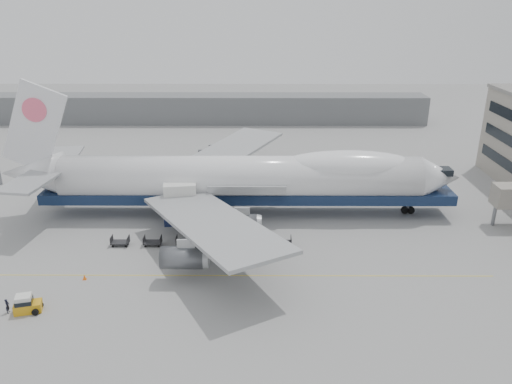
{
  "coord_description": "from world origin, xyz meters",
  "views": [
    {
      "loc": [
        2.54,
        -56.55,
        30.43
      ],
      "look_at": [
        2.27,
        6.0,
        5.78
      ],
      "focal_mm": 35.0,
      "sensor_mm": 36.0,
      "label": 1
    }
  ],
  "objects_px": {
    "catering_truck": "(181,201)",
    "ground_worker": "(7,306)",
    "baggage_tug": "(26,304)",
    "airliner": "(245,178)"
  },
  "relations": [
    {
      "from": "airliner",
      "to": "baggage_tug",
      "type": "relative_size",
      "value": 22.84
    },
    {
      "from": "catering_truck",
      "to": "baggage_tug",
      "type": "distance_m",
      "value": 25.39
    },
    {
      "from": "airliner",
      "to": "ground_worker",
      "type": "xyz_separation_m",
      "value": [
        -23.82,
        -25.38,
        -4.83
      ]
    },
    {
      "from": "baggage_tug",
      "to": "airliner",
      "type": "bearing_deg",
      "value": 34.46
    },
    {
      "from": "catering_truck",
      "to": "ground_worker",
      "type": "distance_m",
      "value": 26.54
    },
    {
      "from": "catering_truck",
      "to": "baggage_tug",
      "type": "height_order",
      "value": "catering_truck"
    },
    {
      "from": "airliner",
      "to": "catering_truck",
      "type": "height_order",
      "value": "airliner"
    },
    {
      "from": "baggage_tug",
      "to": "catering_truck",
      "type": "bearing_deg",
      "value": 44.83
    },
    {
      "from": "catering_truck",
      "to": "ground_worker",
      "type": "bearing_deg",
      "value": -131.41
    },
    {
      "from": "airliner",
      "to": "catering_truck",
      "type": "relative_size",
      "value": 11.03
    }
  ]
}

